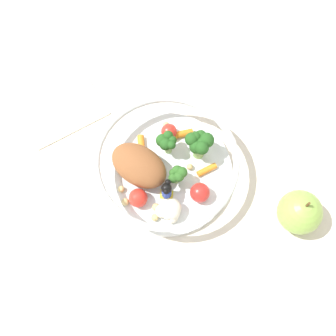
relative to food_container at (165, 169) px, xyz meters
name	(u,v)px	position (x,y,z in m)	size (l,w,h in m)	color
ground_plane	(159,177)	(0.00, -0.01, -0.03)	(2.40, 2.40, 0.00)	silver
food_container	(165,169)	(0.00, 0.00, 0.00)	(0.21, 0.21, 0.06)	white
loose_apple	(300,212)	(0.15, 0.14, 0.00)	(0.06, 0.06, 0.08)	#8CB74C
folded_napkin	(60,106)	(-0.19, -0.09, -0.03)	(0.11, 0.13, 0.01)	silver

